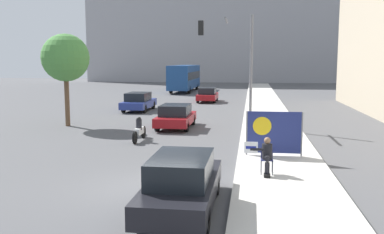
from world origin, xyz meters
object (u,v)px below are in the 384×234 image
at_px(car_on_road_distant, 207,95).
at_px(car_on_road_nearest, 176,116).
at_px(protest_banner, 274,132).
at_px(traffic_light_pole, 233,52).
at_px(city_bus_on_road, 185,77).
at_px(motorcycle_on_road, 139,130).
at_px(street_tree_near_curb, 65,58).
at_px(car_on_road_midblock, 139,102).
at_px(seated_protester, 266,154).
at_px(parked_car_curbside, 182,183).

bearing_deg(car_on_road_distant, car_on_road_nearest, -90.63).
distance_m(protest_banner, traffic_light_pole, 9.17).
xyz_separation_m(city_bus_on_road, motorcycle_on_road, (3.12, -34.16, -1.39)).
relative_size(car_on_road_distant, street_tree_near_curb, 0.75).
distance_m(car_on_road_midblock, car_on_road_distant, 9.22).
distance_m(car_on_road_midblock, motorcycle_on_road, 12.91).
height_order(seated_protester, car_on_road_midblock, car_on_road_midblock).
relative_size(seated_protester, parked_car_curbside, 0.26).
bearing_deg(protest_banner, street_tree_near_curb, 148.33).
height_order(seated_protester, parked_car_curbside, parked_car_curbside).
distance_m(car_on_road_nearest, motorcycle_on_road, 4.33).
bearing_deg(seated_protester, street_tree_near_curb, 153.48).
distance_m(seated_protester, street_tree_near_curb, 15.67).
bearing_deg(protest_banner, motorcycle_on_road, 153.05).
bearing_deg(traffic_light_pole, car_on_road_nearest, -164.50).
bearing_deg(car_on_road_nearest, car_on_road_midblock, 118.26).
distance_m(motorcycle_on_road, street_tree_near_curb, 7.72).
bearing_deg(traffic_light_pole, car_on_road_distant, 101.34).
height_order(protest_banner, car_on_road_midblock, protest_banner).
bearing_deg(car_on_road_nearest, city_bus_on_road, 97.96).
distance_m(parked_car_curbside, motorcycle_on_road, 10.15).
distance_m(protest_banner, street_tree_near_curb, 14.21).
height_order(car_on_road_midblock, motorcycle_on_road, car_on_road_midblock).
distance_m(car_on_road_distant, city_bus_on_road, 14.46).
height_order(protest_banner, street_tree_near_curb, street_tree_near_curb).
xyz_separation_m(protest_banner, car_on_road_midblock, (-9.69, 15.67, -0.38)).
relative_size(traffic_light_pole, car_on_road_distant, 1.53).
bearing_deg(protest_banner, car_on_road_midblock, 121.73).
distance_m(parked_car_curbside, street_tree_near_curb, 16.70).
xyz_separation_m(car_on_road_nearest, car_on_road_midblock, (-4.45, 8.27, 0.02)).
distance_m(traffic_light_pole, parked_car_curbside, 15.02).
height_order(motorcycle_on_road, street_tree_near_curb, street_tree_near_curb).
xyz_separation_m(traffic_light_pole, motorcycle_on_road, (-4.33, -5.09, -3.91)).
bearing_deg(city_bus_on_road, traffic_light_pole, -75.63).
bearing_deg(car_on_road_nearest, motorcycle_on_road, -104.32).
bearing_deg(street_tree_near_curb, traffic_light_pole, 5.84).
bearing_deg(parked_car_curbside, car_on_road_nearest, 100.81).
xyz_separation_m(seated_protester, car_on_road_nearest, (-4.88, 10.29, -0.13)).
xyz_separation_m(protest_banner, city_bus_on_road, (-9.44, 37.38, 0.82)).
distance_m(car_on_road_distant, street_tree_near_curb, 18.01).
distance_m(city_bus_on_road, motorcycle_on_road, 34.33).
distance_m(seated_protester, motorcycle_on_road, 8.52).
distance_m(protest_banner, city_bus_on_road, 38.56).
bearing_deg(parked_car_curbside, seated_protester, 55.92).
distance_m(car_on_road_nearest, street_tree_near_curb, 7.39).
distance_m(traffic_light_pole, motorcycle_on_road, 7.74).
xyz_separation_m(seated_protester, car_on_road_distant, (-4.70, 26.54, -0.14)).
bearing_deg(car_on_road_distant, motorcycle_on_road, -93.50).
bearing_deg(seated_protester, traffic_light_pole, 113.35).
bearing_deg(traffic_light_pole, car_on_road_midblock, 136.27).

